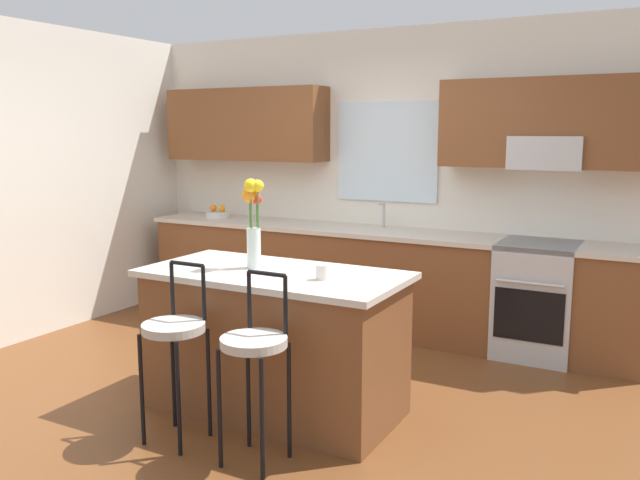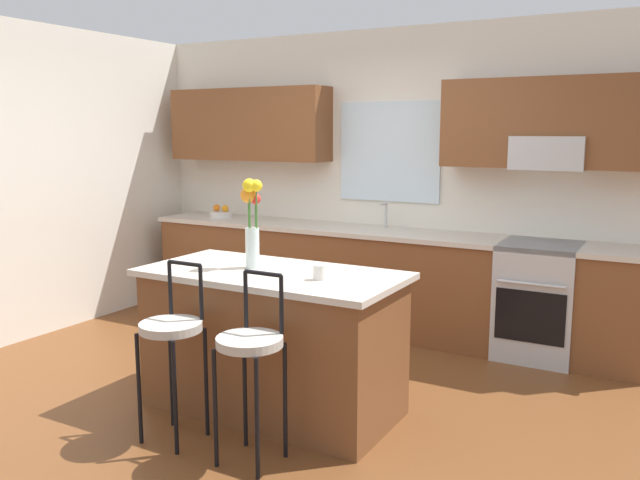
{
  "view_description": "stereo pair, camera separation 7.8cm",
  "coord_description": "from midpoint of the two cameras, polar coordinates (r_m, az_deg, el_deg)",
  "views": [
    {
      "loc": [
        2.35,
        -3.64,
        1.79
      ],
      "look_at": [
        0.08,
        0.55,
        1.0
      ],
      "focal_mm": 37.04,
      "sensor_mm": 36.0,
      "label": 1
    },
    {
      "loc": [
        2.42,
        -3.61,
        1.79
      ],
      "look_at": [
        0.08,
        0.55,
        1.0
      ],
      "focal_mm": 37.04,
      "sensor_mm": 36.0,
      "label": 2
    }
  ],
  "objects": [
    {
      "name": "back_wall_assembly",
      "position": [
        6.09,
        5.64,
        6.72
      ],
      "size": [
        5.6,
        0.5,
        2.7
      ],
      "color": "silver",
      "rests_on": "ground"
    },
    {
      "name": "kitchen_island",
      "position": [
        4.28,
        -4.49,
        -8.7
      ],
      "size": [
        1.66,
        0.83,
        0.92
      ],
      "color": "brown",
      "rests_on": "ground"
    },
    {
      "name": "ground_plane",
      "position": [
        4.7,
        -4.68,
        -13.04
      ],
      "size": [
        14.0,
        14.0,
        0.0
      ],
      "primitive_type": "plane",
      "color": "brown"
    },
    {
      "name": "flower_vase",
      "position": [
        4.22,
        -6.31,
        1.95
      ],
      "size": [
        0.16,
        0.13,
        0.58
      ],
      "color": "silver",
      "rests_on": "kitchen_island"
    },
    {
      "name": "bar_stool_near",
      "position": [
        3.91,
        -13.01,
        -8.04
      ],
      "size": [
        0.36,
        0.36,
        1.04
      ],
      "color": "black",
      "rests_on": "ground"
    },
    {
      "name": "mug_ceramic",
      "position": [
        3.91,
        -0.37,
        -2.8
      ],
      "size": [
        0.08,
        0.08,
        0.09
      ],
      "primitive_type": "cylinder",
      "color": "silver",
      "rests_on": "kitchen_island"
    },
    {
      "name": "counter_run",
      "position": [
        5.98,
        4.18,
        -3.4
      ],
      "size": [
        4.56,
        0.64,
        0.92
      ],
      "color": "brown",
      "rests_on": "ground"
    },
    {
      "name": "bar_stool_middle",
      "position": [
        3.59,
        -6.29,
        -9.47
      ],
      "size": [
        0.36,
        0.36,
        1.04
      ],
      "color": "black",
      "rests_on": "ground"
    },
    {
      "name": "wall_left",
      "position": [
        6.33,
        -23.18,
        4.67
      ],
      "size": [
        0.12,
        4.6,
        2.7
      ],
      "primitive_type": "cube",
      "color": "silver",
      "rests_on": "ground"
    },
    {
      "name": "fruit_bowl_oranges",
      "position": [
        6.77,
        -9.15,
        2.27
      ],
      "size": [
        0.24,
        0.24,
        0.13
      ],
      "color": "silver",
      "rests_on": "counter_run"
    },
    {
      "name": "oven_range",
      "position": [
        5.55,
        17.8,
        -4.93
      ],
      "size": [
        0.6,
        0.64,
        0.92
      ],
      "color": "#B7BABC",
      "rests_on": "ground"
    },
    {
      "name": "sink_faucet",
      "position": [
        6.0,
        5.11,
        2.39
      ],
      "size": [
        0.02,
        0.13,
        0.23
      ],
      "color": "#B7BABC",
      "rests_on": "counter_run"
    }
  ]
}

